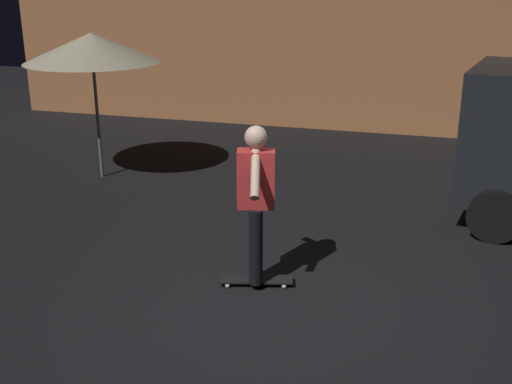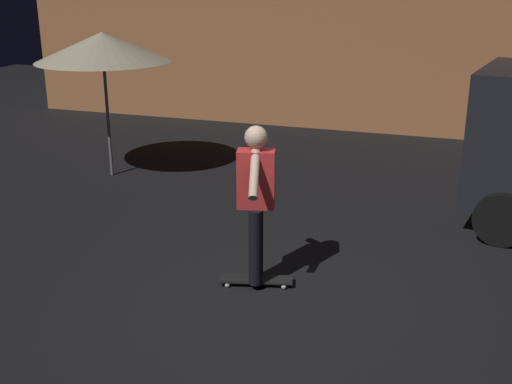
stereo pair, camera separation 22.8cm
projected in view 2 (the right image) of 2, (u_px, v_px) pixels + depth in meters
ground_plane at (270, 308)px, 6.37m from camera, size 28.00×28.00×0.00m
low_building at (342, 42)px, 14.48m from camera, size 13.83×3.16×3.34m
patio_umbrella at (103, 47)px, 9.87m from camera, size 2.10×2.10×2.30m
skateboard_ridden at (256, 280)px, 6.83m from camera, size 0.81×0.39×0.07m
skater at (256, 193)px, 6.51m from camera, size 0.42×0.97×1.67m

